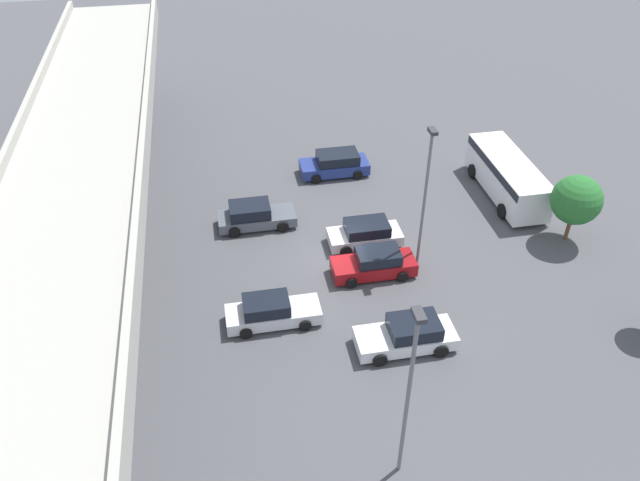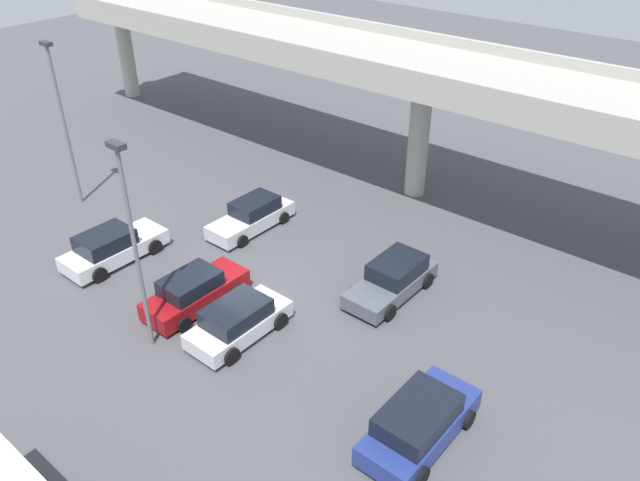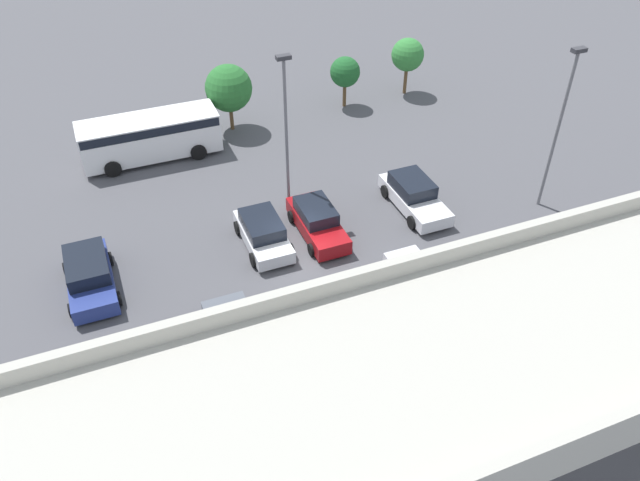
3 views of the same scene
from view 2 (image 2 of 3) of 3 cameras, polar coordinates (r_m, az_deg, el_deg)
The scene contains 10 objects.
ground_plane at distance 27.03m, azimuth -6.73°, elevation -5.59°, with size 113.13×113.13×0.00m, color #4C4C51.
highway_overpass at distance 33.34m, azimuth 9.52°, elevation 14.79°, with size 53.91×6.80×8.02m.
parked_car_0 at distance 30.63m, azimuth -18.48°, elevation -0.57°, with size 2.16×4.90×1.61m.
parked_car_1 at distance 31.84m, azimuth -6.23°, elevation 2.25°, with size 1.97×4.81×1.56m.
parked_car_2 at distance 26.73m, azimuth -11.40°, elevation -4.57°, with size 2.01×4.66×1.60m.
parked_car_3 at distance 24.89m, azimuth -7.48°, elevation -7.28°, with size 2.11×4.33×1.52m.
parked_car_4 at distance 27.13m, azimuth 6.69°, elevation -3.49°, with size 2.13×4.76×1.58m.
parked_car_5 at distance 21.11m, azimuth 9.06°, elevation -16.12°, with size 2.21×4.72×1.62m.
lamp_post_near_aisle at distance 35.02m, azimuth -22.51°, elevation 10.62°, with size 0.70×0.35×8.70m.
lamp_post_mid_lot at distance 22.82m, azimuth -16.74°, elevation 0.37°, with size 0.70×0.35×8.47m.
Camera 2 is at (16.07, -14.36, 16.32)m, focal length 35.00 mm.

